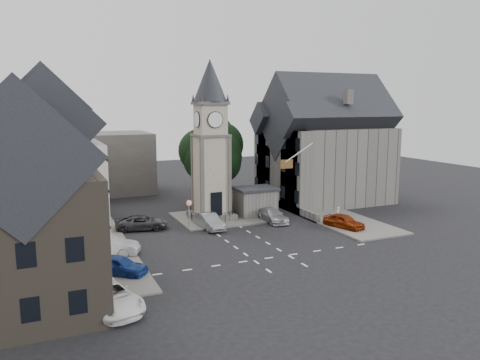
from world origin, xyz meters
name	(u,v)px	position (x,y,z in m)	size (l,w,h in m)	color
ground	(243,239)	(0.00, 0.00, 0.00)	(120.00, 120.00, 0.00)	black
pavement_west	(88,237)	(-12.50, 6.00, 0.07)	(6.00, 30.00, 0.14)	#595651
pavement_east	(310,208)	(12.00, 8.00, 0.07)	(6.00, 26.00, 0.14)	#595651
central_island	(225,217)	(1.50, 8.00, 0.08)	(10.00, 8.00, 0.16)	#595651
road_markings	(271,258)	(0.00, -5.50, 0.01)	(20.00, 8.00, 0.01)	silver
clock_tower	(211,141)	(0.00, 7.99, 8.12)	(4.86, 4.86, 16.25)	#4C4944
stone_shelter	(255,202)	(4.80, 7.50, 1.55)	(4.30, 3.30, 3.08)	#5F5B57
town_tree	(212,147)	(2.00, 13.00, 6.97)	(7.20, 7.20, 10.80)	black
warning_sign_post	(189,208)	(-3.20, 5.43, 2.03)	(0.70, 0.19, 2.85)	black
terrace_pink	(44,155)	(-15.50, 16.00, 6.58)	(8.10, 7.60, 12.80)	#CD908D
terrace_cream	(46,164)	(-15.50, 8.00, 6.58)	(8.10, 7.60, 12.80)	beige
terrace_tudor	(49,182)	(-15.50, 0.00, 6.19)	(8.10, 7.60, 12.00)	silver
building_sw_stone	(26,224)	(-17.00, -9.00, 5.35)	(8.60, 7.60, 10.40)	#4E463B
backdrop_west	(73,164)	(-12.00, 28.00, 4.00)	(20.00, 10.00, 8.00)	#4C4944
east_building	(324,151)	(15.59, 11.00, 6.26)	(14.40, 11.40, 12.60)	#5F5B57
east_boundary_wall	(280,204)	(9.20, 10.00, 0.45)	(0.40, 16.00, 0.90)	#5F5B57
flagpole	(299,153)	(8.00, 4.00, 7.00)	(3.68, 0.10, 2.74)	white
car_west_blue	(118,265)	(-11.50, -4.55, 0.71)	(1.67, 4.15, 1.41)	navy
car_west_silver	(108,246)	(-11.50, 0.18, 0.78)	(1.66, 4.75, 1.57)	#ADAFB5
car_west_grey	(142,223)	(-7.50, 6.76, 0.68)	(2.27, 4.93, 1.37)	#2F2E31
car_island_silver	(209,221)	(-1.51, 4.50, 0.73)	(1.55, 4.44, 1.46)	gray
car_island_east	(272,215)	(5.30, 4.50, 0.67)	(1.89, 4.65, 1.35)	#A3A3AA
car_east_red	(344,221)	(10.38, -0.59, 0.71)	(1.67, 4.14, 1.41)	maroon
van_sw_white	(107,297)	(-13.00, -10.00, 0.80)	(2.64, 5.73, 1.59)	white
pedestrian	(338,214)	(11.50, 2.00, 0.76)	(0.55, 0.36, 1.52)	beige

